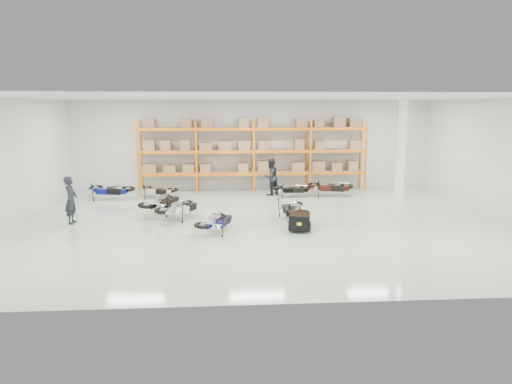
{
  "coord_description": "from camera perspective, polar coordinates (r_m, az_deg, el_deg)",
  "views": [
    {
      "loc": [
        -1.39,
        -16.18,
        4.23
      ],
      "look_at": [
        -0.28,
        0.25,
        1.1
      ],
      "focal_mm": 32.0,
      "sensor_mm": 36.0,
      "label": 1
    }
  ],
  "objects": [
    {
      "name": "structural_column",
      "position": [
        18.04,
        17.63,
        3.96
      ],
      "size": [
        0.25,
        0.25,
        4.5
      ],
      "primitive_type": "cube",
      "color": "white",
      "rests_on": "ground"
    },
    {
      "name": "moto_back_d",
      "position": [
        21.82,
        9.24,
        0.95
      ],
      "size": [
        2.03,
        1.35,
        1.2
      ],
      "primitive_type": null,
      "rotation": [
        0.0,
        -0.09,
        1.32
      ],
      "color": "#380F0B",
      "rests_on": "ground"
    },
    {
      "name": "moto_back_b",
      "position": [
        21.52,
        -12.19,
        0.48
      ],
      "size": [
        1.75,
        1.28,
        1.02
      ],
      "primitive_type": null,
      "rotation": [
        0.0,
        -0.09,
        1.21
      ],
      "color": "#B0B7BA",
      "rests_on": "ground"
    },
    {
      "name": "pallet_rack",
      "position": [
        22.76,
        -0.35,
        5.79
      ],
      "size": [
        11.28,
        0.98,
        3.62
      ],
      "color": "orange",
      "rests_on": "ground"
    },
    {
      "name": "moto_back_a",
      "position": [
        21.77,
        -17.87,
        0.59
      ],
      "size": [
        2.08,
        1.4,
        1.23
      ],
      "primitive_type": null,
      "rotation": [
        0.0,
        -0.09,
        1.31
      ],
      "color": "navy",
      "rests_on": "ground"
    },
    {
      "name": "moto_silver_left",
      "position": [
        17.43,
        -9.53,
        -1.59
      ],
      "size": [
        1.69,
        2.0,
        1.16
      ],
      "primitive_type": null,
      "rotation": [
        0.0,
        -0.09,
        2.6
      ],
      "color": "silver",
      "rests_on": "ground"
    },
    {
      "name": "room",
      "position": [
        16.36,
        1.04,
        3.81
      ],
      "size": [
        18.0,
        18.0,
        18.0
      ],
      "color": "#ABBEAE",
      "rests_on": "ground"
    },
    {
      "name": "moto_back_c",
      "position": [
        21.45,
        4.47,
        0.65
      ],
      "size": [
        1.63,
        0.91,
        1.02
      ],
      "primitive_type": null,
      "rotation": [
        0.0,
        -0.09,
        1.48
      ],
      "color": "black",
      "rests_on": "ground"
    },
    {
      "name": "person_left",
      "position": [
        17.8,
        -22.12,
        -0.94
      ],
      "size": [
        0.43,
        0.64,
        1.73
      ],
      "primitive_type": "imported",
      "rotation": [
        0.0,
        0.0,
        1.59
      ],
      "color": "black",
      "rests_on": "ground"
    },
    {
      "name": "moto_black_far_left",
      "position": [
        18.45,
        -11.71,
        -0.9
      ],
      "size": [
        1.57,
        2.09,
        1.22
      ],
      "primitive_type": null,
      "rotation": [
        0.0,
        -0.09,
        2.76
      ],
      "color": "black",
      "rests_on": "ground"
    },
    {
      "name": "moto_blue_centre",
      "position": [
        15.4,
        -4.99,
        -3.35
      ],
      "size": [
        1.37,
        1.77,
        1.03
      ],
      "primitive_type": null,
      "rotation": [
        0.0,
        -0.09,
        2.72
      ],
      "color": "#080746",
      "rests_on": "ground"
    },
    {
      "name": "moto_touring_right",
      "position": [
        17.14,
        4.63,
        -1.76
      ],
      "size": [
        0.86,
        1.73,
        1.11
      ],
      "primitive_type": null,
      "rotation": [
        0.0,
        -0.09,
        -0.01
      ],
      "color": "black",
      "rests_on": "ground"
    },
    {
      "name": "person_back",
      "position": [
        21.8,
        1.84,
        1.92
      ],
      "size": [
        1.09,
        1.07,
        1.76
      ],
      "primitive_type": "imported",
      "rotation": [
        0.0,
        0.0,
        3.85
      ],
      "color": "black",
      "rests_on": "ground"
    },
    {
      "name": "trailer",
      "position": [
        15.65,
        5.48,
        -3.63
      ],
      "size": [
        0.84,
        1.5,
        0.61
      ],
      "rotation": [
        0.0,
        0.0,
        -0.2
      ],
      "color": "black",
      "rests_on": "ground"
    }
  ]
}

